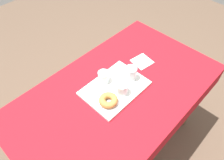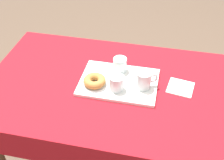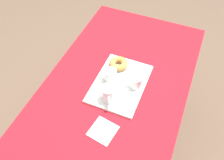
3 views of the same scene
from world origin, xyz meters
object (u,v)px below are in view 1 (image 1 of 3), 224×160
object	(u,v)px
donut_plate_left	(108,102)
sugar_donut_left	(108,100)
water_glass_far	(123,89)
serving_tray	(115,88)
tea_mug_left	(131,73)
dining_table	(117,100)
water_glass_near	(104,77)
paper_napkin	(142,62)

from	to	relation	value
donut_plate_left	sugar_donut_left	xyz separation A→B (m)	(0.00, 0.00, 0.02)
water_glass_far	sugar_donut_left	bearing A→B (deg)	176.74
serving_tray	tea_mug_left	size ratio (longest dim) A/B	3.73
dining_table	tea_mug_left	size ratio (longest dim) A/B	12.98
water_glass_near	sugar_donut_left	distance (m)	0.18
water_glass_far	paper_napkin	xyz separation A→B (m)	(0.32, 0.09, -0.05)
sugar_donut_left	paper_napkin	xyz separation A→B (m)	(0.43, 0.09, -0.04)
dining_table	water_glass_near	size ratio (longest dim) A/B	18.01
tea_mug_left	sugar_donut_left	size ratio (longest dim) A/B	0.94
water_glass_near	donut_plate_left	world-z (taller)	water_glass_near
dining_table	sugar_donut_left	distance (m)	0.19
dining_table	sugar_donut_left	bearing A→B (deg)	-162.96
water_glass_far	sugar_donut_left	xyz separation A→B (m)	(-0.12, 0.01, -0.01)
tea_mug_left	serving_tray	bearing A→B (deg)	170.53
tea_mug_left	donut_plate_left	distance (m)	0.25
water_glass_near	paper_napkin	bearing A→B (deg)	-10.07
dining_table	donut_plate_left	distance (m)	0.17
dining_table	serving_tray	xyz separation A→B (m)	(0.00, 0.02, 0.11)
dining_table	donut_plate_left	world-z (taller)	donut_plate_left
donut_plate_left	water_glass_far	bearing A→B (deg)	-3.26
tea_mug_left	donut_plate_left	bearing A→B (deg)	-172.04
paper_napkin	donut_plate_left	bearing A→B (deg)	-168.76
serving_tray	tea_mug_left	distance (m)	0.14
dining_table	tea_mug_left	xyz separation A→B (m)	(0.13, -0.00, 0.17)
donut_plate_left	paper_napkin	bearing A→B (deg)	11.24
serving_tray	water_glass_far	xyz separation A→B (m)	(-0.00, -0.06, 0.04)
water_glass_far	dining_table	bearing A→B (deg)	93.99
dining_table	serving_tray	size ratio (longest dim) A/B	3.48
dining_table	tea_mug_left	world-z (taller)	tea_mug_left
water_glass_far	donut_plate_left	distance (m)	0.12
serving_tray	tea_mug_left	xyz separation A→B (m)	(0.13, -0.02, 0.05)
donut_plate_left	sugar_donut_left	size ratio (longest dim) A/B	1.09
dining_table	tea_mug_left	distance (m)	0.21
water_glass_far	donut_plate_left	world-z (taller)	water_glass_far
dining_table	water_glass_near	distance (m)	0.19
serving_tray	donut_plate_left	size ratio (longest dim) A/B	3.22
tea_mug_left	dining_table	bearing A→B (deg)	179.64
tea_mug_left	water_glass_far	world-z (taller)	tea_mug_left
water_glass_far	paper_napkin	distance (m)	0.33
water_glass_near	serving_tray	bearing A→B (deg)	-80.13
serving_tray	sugar_donut_left	distance (m)	0.14
serving_tray	paper_napkin	bearing A→B (deg)	5.53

